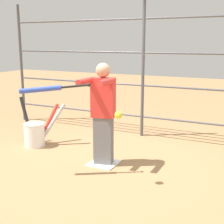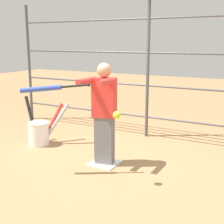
{
  "view_description": "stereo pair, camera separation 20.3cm",
  "coord_description": "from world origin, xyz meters",
  "px_view_note": "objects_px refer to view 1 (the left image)",
  "views": [
    {
      "loc": [
        -2.02,
        3.87,
        1.79
      ],
      "look_at": [
        -0.24,
        0.22,
        0.86
      ],
      "focal_mm": 50.0,
      "sensor_mm": 36.0,
      "label": 1
    },
    {
      "loc": [
        -2.21,
        3.78,
        1.79
      ],
      "look_at": [
        -0.24,
        0.22,
        0.86
      ],
      "focal_mm": 50.0,
      "sensor_mm": 36.0,
      "label": 2
    }
  ],
  "objects_px": {
    "softball_in_flight": "(118,115)",
    "bat_bucket": "(36,133)",
    "baseball_bat_swinging": "(47,89)",
    "batter": "(103,111)"
  },
  "relations": [
    {
      "from": "batter",
      "to": "baseball_bat_swinging",
      "type": "distance_m",
      "value": 0.9
    },
    {
      "from": "baseball_bat_swinging",
      "to": "bat_bucket",
      "type": "xyz_separation_m",
      "value": [
        0.99,
        -0.91,
        -0.96
      ]
    },
    {
      "from": "baseball_bat_swinging",
      "to": "bat_bucket",
      "type": "height_order",
      "value": "baseball_bat_swinging"
    },
    {
      "from": "baseball_bat_swinging",
      "to": "bat_bucket",
      "type": "bearing_deg",
      "value": -42.64
    },
    {
      "from": "softball_in_flight",
      "to": "bat_bucket",
      "type": "distance_m",
      "value": 2.2
    },
    {
      "from": "batter",
      "to": "softball_in_flight",
      "type": "distance_m",
      "value": 0.72
    },
    {
      "from": "softball_in_flight",
      "to": "bat_bucket",
      "type": "bearing_deg",
      "value": -21.61
    },
    {
      "from": "batter",
      "to": "bat_bucket",
      "type": "xyz_separation_m",
      "value": [
        1.46,
        -0.25,
        -0.57
      ]
    },
    {
      "from": "softball_in_flight",
      "to": "bat_bucket",
      "type": "height_order",
      "value": "softball_in_flight"
    },
    {
      "from": "batter",
      "to": "bat_bucket",
      "type": "distance_m",
      "value": 1.58
    }
  ]
}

